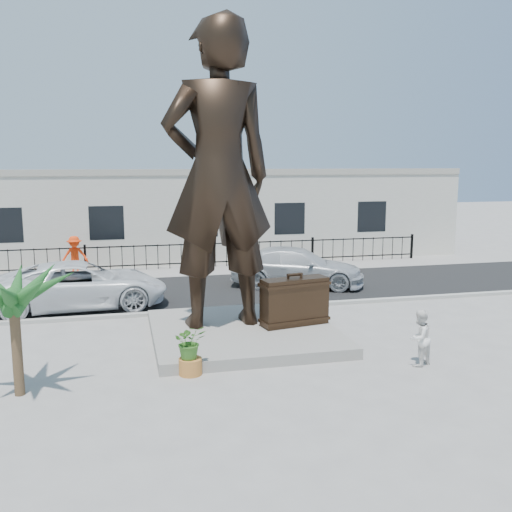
{
  "coord_description": "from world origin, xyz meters",
  "views": [
    {
      "loc": [
        -3.84,
        -14.12,
        5.04
      ],
      "look_at": [
        0.0,
        2.0,
        2.3
      ],
      "focal_mm": 40.0,
      "sensor_mm": 36.0,
      "label": 1
    }
  ],
  "objects_px": {
    "statue": "(218,176)",
    "car_white": "(81,285)",
    "suitcase": "(294,301)",
    "tourist": "(419,338)"
  },
  "relations": [
    {
      "from": "statue",
      "to": "car_white",
      "type": "relative_size",
      "value": 1.48
    },
    {
      "from": "statue",
      "to": "car_white",
      "type": "height_order",
      "value": "statue"
    },
    {
      "from": "statue",
      "to": "car_white",
      "type": "xyz_separation_m",
      "value": [
        -4.18,
        4.03,
        -3.83
      ]
    },
    {
      "from": "suitcase",
      "to": "tourist",
      "type": "xyz_separation_m",
      "value": [
        2.26,
        -3.22,
        -0.28
      ]
    },
    {
      "from": "tourist",
      "to": "statue",
      "type": "bearing_deg",
      "value": -68.43
    },
    {
      "from": "statue",
      "to": "suitcase",
      "type": "xyz_separation_m",
      "value": [
        2.13,
        -0.58,
        -3.66
      ]
    },
    {
      "from": "suitcase",
      "to": "tourist",
      "type": "height_order",
      "value": "suitcase"
    },
    {
      "from": "suitcase",
      "to": "car_white",
      "type": "bearing_deg",
      "value": 133.03
    },
    {
      "from": "suitcase",
      "to": "car_white",
      "type": "relative_size",
      "value": 0.34
    },
    {
      "from": "statue",
      "to": "tourist",
      "type": "xyz_separation_m",
      "value": [
        4.39,
        -3.8,
        -3.94
      ]
    }
  ]
}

